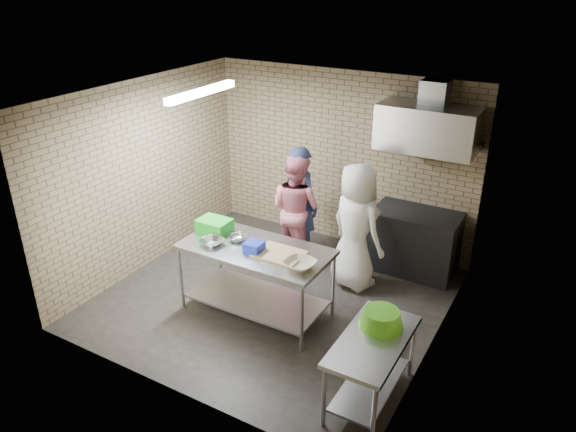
{
  "coord_description": "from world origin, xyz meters",
  "views": [
    {
      "loc": [
        3.2,
        -5.22,
        4.06
      ],
      "look_at": [
        0.1,
        0.2,
        1.15
      ],
      "focal_mm": 33.91,
      "sensor_mm": 36.0,
      "label": 1
    }
  ],
  "objects_px": {
    "stove": "(414,242)",
    "woman_pink": "(296,209)",
    "bottle_green": "(465,136)",
    "side_counter": "(371,369)",
    "green_crate": "(215,225)",
    "man_navy": "(301,204)",
    "blue_tub": "(254,247)",
    "green_basin": "(381,318)",
    "prep_table": "(256,280)",
    "woman_white": "(356,227)"
  },
  "relations": [
    {
      "from": "side_counter",
      "to": "stove",
      "type": "distance_m",
      "value": 2.79
    },
    {
      "from": "green_crate",
      "to": "blue_tub",
      "type": "height_order",
      "value": "green_crate"
    },
    {
      "from": "prep_table",
      "to": "side_counter",
      "type": "distance_m",
      "value": 1.98
    },
    {
      "from": "blue_tub",
      "to": "woman_white",
      "type": "height_order",
      "value": "woman_white"
    },
    {
      "from": "man_navy",
      "to": "green_crate",
      "type": "bearing_deg",
      "value": 92.05
    },
    {
      "from": "green_basin",
      "to": "bottle_green",
      "type": "xyz_separation_m",
      "value": [
        0.02,
        2.74,
        1.18
      ]
    },
    {
      "from": "side_counter",
      "to": "blue_tub",
      "type": "bearing_deg",
      "value": 160.41
    },
    {
      "from": "green_crate",
      "to": "man_navy",
      "type": "relative_size",
      "value": 0.23
    },
    {
      "from": "side_counter",
      "to": "stove",
      "type": "bearing_deg",
      "value": 99.29
    },
    {
      "from": "stove",
      "to": "bottle_green",
      "type": "relative_size",
      "value": 8.0
    },
    {
      "from": "green_crate",
      "to": "green_basin",
      "type": "relative_size",
      "value": 0.89
    },
    {
      "from": "prep_table",
      "to": "bottle_green",
      "type": "xyz_separation_m",
      "value": [
        1.83,
        2.25,
        1.55
      ]
    },
    {
      "from": "woman_pink",
      "to": "green_basin",
      "type": "bearing_deg",
      "value": 147.67
    },
    {
      "from": "woman_white",
      "to": "side_counter",
      "type": "bearing_deg",
      "value": 141.84
    },
    {
      "from": "woman_white",
      "to": "stove",
      "type": "bearing_deg",
      "value": -102.52
    },
    {
      "from": "prep_table",
      "to": "green_basin",
      "type": "xyz_separation_m",
      "value": [
        1.81,
        -0.49,
        0.37
      ]
    },
    {
      "from": "stove",
      "to": "woman_pink",
      "type": "height_order",
      "value": "woman_pink"
    },
    {
      "from": "side_counter",
      "to": "prep_table",
      "type": "bearing_deg",
      "value": 158.16
    },
    {
      "from": "blue_tub",
      "to": "woman_white",
      "type": "xyz_separation_m",
      "value": [
        0.75,
        1.32,
        -0.11
      ]
    },
    {
      "from": "stove",
      "to": "blue_tub",
      "type": "bearing_deg",
      "value": -122.26
    },
    {
      "from": "bottle_green",
      "to": "woman_white",
      "type": "height_order",
      "value": "bottle_green"
    },
    {
      "from": "stove",
      "to": "bottle_green",
      "type": "height_order",
      "value": "bottle_green"
    },
    {
      "from": "green_basin",
      "to": "woman_pink",
      "type": "relative_size",
      "value": 0.28
    },
    {
      "from": "man_navy",
      "to": "woman_pink",
      "type": "distance_m",
      "value": 0.12
    },
    {
      "from": "woman_pink",
      "to": "man_navy",
      "type": "bearing_deg",
      "value": -91.5
    },
    {
      "from": "stove",
      "to": "green_basin",
      "type": "bearing_deg",
      "value": -80.24
    },
    {
      "from": "green_crate",
      "to": "blue_tub",
      "type": "bearing_deg",
      "value": -16.35
    },
    {
      "from": "prep_table",
      "to": "bottle_green",
      "type": "distance_m",
      "value": 3.3
    },
    {
      "from": "blue_tub",
      "to": "prep_table",
      "type": "bearing_deg",
      "value": 116.57
    },
    {
      "from": "stove",
      "to": "bottle_green",
      "type": "xyz_separation_m",
      "value": [
        0.45,
        0.24,
        1.57
      ]
    },
    {
      "from": "prep_table",
      "to": "green_basin",
      "type": "bearing_deg",
      "value": -14.97
    },
    {
      "from": "woman_white",
      "to": "woman_pink",
      "type": "bearing_deg",
      "value": 12.7
    },
    {
      "from": "stove",
      "to": "woman_pink",
      "type": "xyz_separation_m",
      "value": [
        -1.61,
        -0.59,
        0.38
      ]
    },
    {
      "from": "side_counter",
      "to": "green_crate",
      "type": "bearing_deg",
      "value": 161.35
    },
    {
      "from": "prep_table",
      "to": "man_navy",
      "type": "bearing_deg",
      "value": 97.63
    },
    {
      "from": "stove",
      "to": "woman_white",
      "type": "relative_size",
      "value": 0.68
    },
    {
      "from": "blue_tub",
      "to": "green_basin",
      "type": "height_order",
      "value": "blue_tub"
    },
    {
      "from": "man_navy",
      "to": "prep_table",
      "type": "bearing_deg",
      "value": 118.96
    },
    {
      "from": "side_counter",
      "to": "woman_white",
      "type": "bearing_deg",
      "value": 117.86
    },
    {
      "from": "prep_table",
      "to": "man_navy",
      "type": "height_order",
      "value": "man_navy"
    },
    {
      "from": "stove",
      "to": "woman_pink",
      "type": "bearing_deg",
      "value": -160.03
    },
    {
      "from": "side_counter",
      "to": "stove",
      "type": "xyz_separation_m",
      "value": [
        -0.45,
        2.75,
        0.08
      ]
    },
    {
      "from": "bottle_green",
      "to": "man_navy",
      "type": "xyz_separation_m",
      "value": [
        -2.04,
        -0.72,
        -1.14
      ]
    },
    {
      "from": "prep_table",
      "to": "woman_pink",
      "type": "xyz_separation_m",
      "value": [
        -0.23,
        1.43,
        0.37
      ]
    },
    {
      "from": "blue_tub",
      "to": "man_navy",
      "type": "distance_m",
      "value": 1.66
    },
    {
      "from": "blue_tub",
      "to": "stove",
      "type": "bearing_deg",
      "value": 57.74
    },
    {
      "from": "blue_tub",
      "to": "man_navy",
      "type": "relative_size",
      "value": 0.12
    },
    {
      "from": "green_basin",
      "to": "side_counter",
      "type": "bearing_deg",
      "value": -85.43
    },
    {
      "from": "blue_tub",
      "to": "woman_white",
      "type": "bearing_deg",
      "value": 60.49
    },
    {
      "from": "blue_tub",
      "to": "green_crate",
      "type": "bearing_deg",
      "value": 163.65
    }
  ]
}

